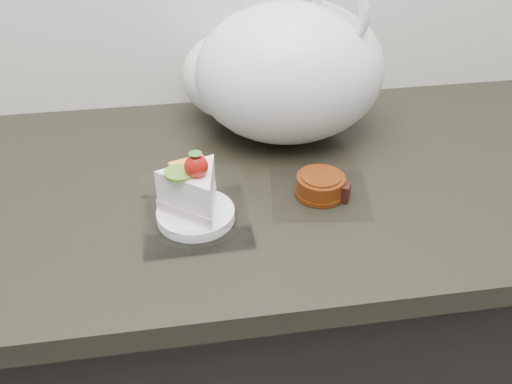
% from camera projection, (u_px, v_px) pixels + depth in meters
% --- Properties ---
extents(counter, '(2.04, 0.64, 0.90)m').
position_uv_depth(counter, '(224.00, 350.00, 1.24)').
color(counter, black).
rests_on(counter, ground).
extents(cake_tray, '(0.17, 0.17, 0.13)m').
position_uv_depth(cake_tray, '(195.00, 203.00, 0.87)').
color(cake_tray, white).
rests_on(cake_tray, counter).
extents(mooncake_wrap, '(0.18, 0.17, 0.04)m').
position_uv_depth(mooncake_wrap, '(321.00, 187.00, 0.94)').
color(mooncake_wrap, white).
rests_on(mooncake_wrap, counter).
extents(plastic_bag, '(0.44, 0.39, 0.32)m').
position_uv_depth(plastic_bag, '(279.00, 72.00, 1.05)').
color(plastic_bag, white).
rests_on(plastic_bag, counter).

